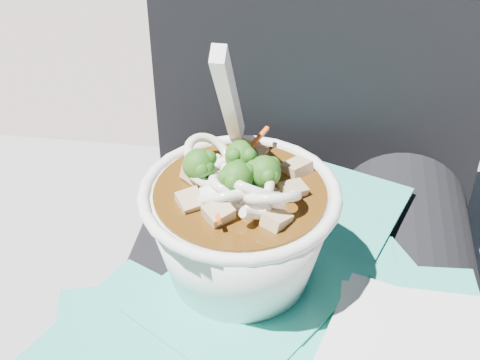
# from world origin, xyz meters

# --- Properties ---
(person_body) EXTENTS (0.34, 0.94, 0.99)m
(person_body) POSITION_xyz_m (0.00, 0.09, 0.55)
(person_body) COLOR black
(person_body) RESTS_ON ground
(plastic_bag) EXTENTS (0.38, 0.42, 0.02)m
(plastic_bag) POSITION_xyz_m (-0.01, -0.03, 0.60)
(plastic_bag) COLOR teal
(plastic_bag) RESTS_ON lap
(napkins) EXTENTS (0.15, 0.13, 0.01)m
(napkins) POSITION_xyz_m (0.09, -0.05, 0.61)
(napkins) COLOR silver
(napkins) RESTS_ON plastic_bag
(udon_bowl) EXTENTS (0.18, 0.18, 0.19)m
(udon_bowl) POSITION_xyz_m (-0.05, 0.01, 0.66)
(udon_bowl) COLOR white
(udon_bowl) RESTS_ON plastic_bag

